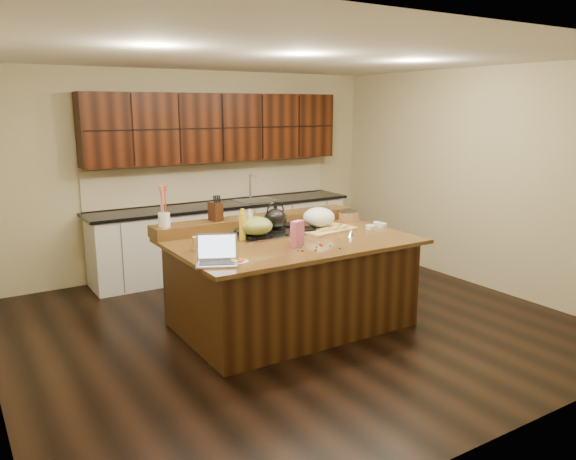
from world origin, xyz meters
TOP-DOWN VIEW (x-y plane):
  - room at (0.00, 0.00)m, footprint 5.52×5.02m
  - island at (0.00, 0.00)m, footprint 2.40×1.60m
  - back_ledge at (0.00, 0.70)m, footprint 2.40×0.30m
  - cooktop at (0.00, 0.30)m, footprint 0.92×0.52m
  - back_counter at (0.30, 2.23)m, footprint 3.70×0.66m
  - kettle at (0.00, 0.30)m, footprint 0.30×0.30m
  - green_bowl at (-0.30, 0.17)m, footprint 0.43×0.43m
  - laptop at (-1.02, -0.43)m, footprint 0.43×0.40m
  - oil_bottle at (-0.44, 0.19)m, footprint 0.09×0.09m
  - vinegar_bottle at (-0.35, 0.23)m, footprint 0.08×0.08m
  - wooden_tray at (0.50, 0.19)m, footprint 0.65×0.51m
  - ramekin_a at (1.15, -0.08)m, footprint 0.13×0.13m
  - ramekin_b at (1.15, -0.00)m, footprint 0.13×0.13m
  - ramekin_c at (0.97, -0.08)m, footprint 0.13×0.13m
  - strainer_bowl at (1.08, 0.43)m, footprint 0.30×0.30m
  - kitchen_timer at (0.57, -0.25)m, footprint 0.10×0.10m
  - pink_bag at (-0.12, -0.31)m, footprint 0.15×0.12m
  - candy_plate at (-0.86, -0.51)m, footprint 0.23×0.23m
  - package_box at (-0.99, 0.05)m, footprint 0.11×0.09m
  - utensil_crock at (-1.07, 0.70)m, footprint 0.15×0.15m
  - knife_block at (-0.50, 0.70)m, footprint 0.11×0.17m
  - gumdrop_0 at (-0.18, -0.50)m, footprint 0.02×0.02m
  - gumdrop_1 at (-0.21, -0.47)m, footprint 0.02×0.02m
  - gumdrop_2 at (0.09, -0.42)m, footprint 0.02×0.02m
  - gumdrop_3 at (-0.12, -0.38)m, footprint 0.02×0.02m
  - gumdrop_4 at (-0.07, -0.55)m, footprint 0.02×0.02m
  - gumdrop_5 at (0.16, -0.46)m, footprint 0.02×0.02m
  - gumdrop_6 at (0.09, -0.39)m, footprint 0.02×0.02m
  - gumdrop_7 at (0.01, -0.45)m, footprint 0.02×0.02m
  - gumdrop_8 at (0.16, -0.60)m, footprint 0.02×0.02m

SIDE VIEW (x-z plane):
  - island at x=0.00m, z-range 0.00..0.92m
  - candy_plate at x=-0.86m, z-range 0.92..0.93m
  - gumdrop_0 at x=-0.18m, z-range 0.92..0.94m
  - gumdrop_1 at x=-0.21m, z-range 0.92..0.94m
  - gumdrop_2 at x=0.09m, z-range 0.92..0.94m
  - gumdrop_3 at x=-0.12m, z-range 0.92..0.94m
  - gumdrop_4 at x=-0.07m, z-range 0.92..0.94m
  - gumdrop_5 at x=0.16m, z-range 0.92..0.94m
  - gumdrop_6 at x=0.09m, z-range 0.92..0.94m
  - gumdrop_7 at x=0.01m, z-range 0.92..0.94m
  - gumdrop_8 at x=0.16m, z-range 0.92..0.94m
  - cooktop at x=0.00m, z-range 0.91..0.96m
  - ramekin_a at x=1.15m, z-range 0.92..0.96m
  - ramekin_b at x=1.15m, z-range 0.92..0.96m
  - ramekin_c at x=0.97m, z-range 0.92..0.96m
  - kitchen_timer at x=0.57m, z-range 0.92..0.99m
  - strainer_bowl at x=1.08m, z-range 0.92..1.01m
  - back_ledge at x=0.00m, z-range 0.92..1.04m
  - back_counter at x=0.30m, z-range -0.22..2.18m
  - laptop at x=-1.02m, z-range 0.86..1.11m
  - package_box at x=-0.99m, z-range 0.92..1.05m
  - wooden_tray at x=0.50m, z-range 0.91..1.15m
  - pink_bag at x=-0.12m, z-range 0.92..1.17m
  - vinegar_bottle at x=-0.35m, z-range 0.92..1.17m
  - oil_bottle at x=-0.44m, z-range 0.92..1.19m
  - green_bowl at x=-0.30m, z-range 0.97..1.15m
  - kettle at x=0.00m, z-range 0.97..1.18m
  - utensil_crock at x=-1.07m, z-range 1.04..1.18m
  - knife_block at x=-0.50m, z-range 1.04..1.24m
  - room at x=0.00m, z-range -0.01..2.71m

